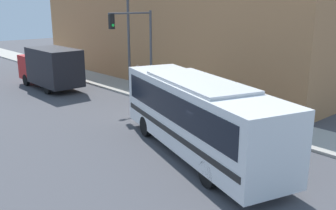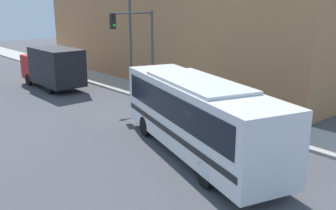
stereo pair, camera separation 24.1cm
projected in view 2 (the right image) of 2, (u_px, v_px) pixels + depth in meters
name	position (u px, v px, depth m)	size (l,w,h in m)	color
ground_plane	(227.00, 175.00, 14.22)	(120.00, 120.00, 0.00)	#47474C
sidewalk	(95.00, 78.00, 32.54)	(2.91, 70.00, 0.13)	#A8A399
building_facade	(166.00, 31.00, 31.18)	(6.00, 29.41, 8.12)	#B27A4C
city_bus	(197.00, 112.00, 15.67)	(5.28, 10.37, 3.27)	white
delivery_truck	(53.00, 66.00, 28.36)	(2.44, 6.58, 3.11)	black
fire_hydrant	(248.00, 119.00, 19.47)	(0.23, 0.32, 0.68)	red
traffic_light_pole	(139.00, 40.00, 23.87)	(3.28, 0.35, 5.74)	#47474C
parking_meter	(184.00, 92.00, 22.88)	(0.14, 0.14, 1.35)	#47474C
street_lamp	(126.00, 32.00, 26.21)	(2.52, 0.28, 7.16)	#47474C
pedestrian_near_corner	(140.00, 76.00, 28.26)	(0.34, 0.34, 1.73)	#23283D
pedestrian_mid_block	(168.00, 83.00, 25.50)	(0.34, 0.34, 1.77)	#23283D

